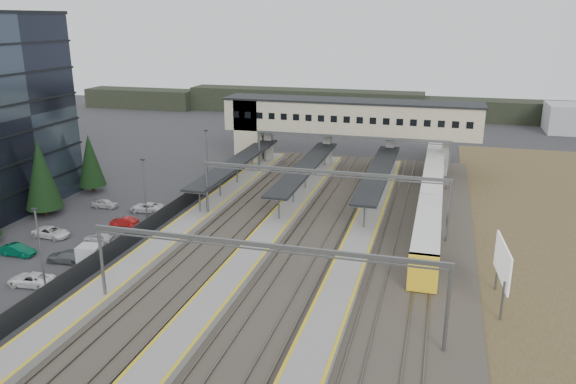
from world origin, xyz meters
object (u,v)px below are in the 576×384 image
(footbridge, at_px, (332,120))
(train, at_px, (432,187))
(relay_cabin_far, at_px, (90,255))
(billboard, at_px, (502,264))

(footbridge, xyz_separation_m, train, (16.30, -13.39, -6.01))
(relay_cabin_far, height_order, train, train)
(relay_cabin_far, bearing_deg, billboard, 3.13)
(train, height_order, billboard, billboard)
(footbridge, bearing_deg, train, -39.40)
(relay_cabin_far, distance_m, train, 43.84)
(footbridge, distance_m, train, 21.93)
(relay_cabin_far, xyz_separation_m, billboard, (38.40, 2.10, 2.81))
(relay_cabin_far, relative_size, footbridge, 0.06)
(relay_cabin_far, xyz_separation_m, train, (32.02, 29.93, 0.94))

